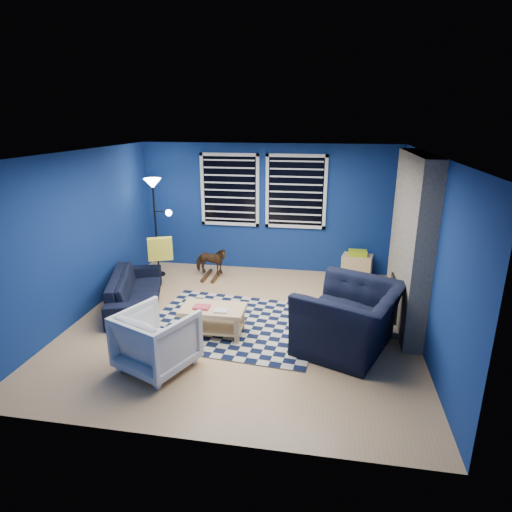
{
  "coord_description": "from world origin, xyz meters",
  "views": [
    {
      "loc": [
        1.19,
        -5.71,
        2.95
      ],
      "look_at": [
        0.15,
        0.3,
        0.98
      ],
      "focal_mm": 30.0,
      "sensor_mm": 36.0,
      "label": 1
    }
  ],
  "objects_px": {
    "armchair_bent": "(157,340)",
    "armchair_big": "(349,318)",
    "rocking_horse": "(211,261)",
    "coffee_table": "(213,315)",
    "cabinet": "(357,266)",
    "sofa": "(135,290)",
    "tv": "(401,211)",
    "floor_lamp": "(154,197)"
  },
  "relations": [
    {
      "from": "sofa",
      "to": "armchair_big",
      "type": "relative_size",
      "value": 1.41
    },
    {
      "from": "armchair_big",
      "to": "floor_lamp",
      "type": "distance_m",
      "value": 4.34
    },
    {
      "from": "armchair_big",
      "to": "cabinet",
      "type": "height_order",
      "value": "armchair_big"
    },
    {
      "from": "armchair_bent",
      "to": "sofa",
      "type": "bearing_deg",
      "value": -34.2
    },
    {
      "from": "sofa",
      "to": "floor_lamp",
      "type": "xyz_separation_m",
      "value": [
        -0.17,
        1.43,
        1.28
      ]
    },
    {
      "from": "armchair_bent",
      "to": "floor_lamp",
      "type": "relative_size",
      "value": 0.44
    },
    {
      "from": "rocking_horse",
      "to": "coffee_table",
      "type": "relative_size",
      "value": 0.7
    },
    {
      "from": "cabinet",
      "to": "floor_lamp",
      "type": "height_order",
      "value": "floor_lamp"
    },
    {
      "from": "floor_lamp",
      "to": "sofa",
      "type": "bearing_deg",
      "value": -83.37
    },
    {
      "from": "sofa",
      "to": "floor_lamp",
      "type": "relative_size",
      "value": 0.99
    },
    {
      "from": "floor_lamp",
      "to": "coffee_table",
      "type": "bearing_deg",
      "value": -52.43
    },
    {
      "from": "sofa",
      "to": "cabinet",
      "type": "height_order",
      "value": "same"
    },
    {
      "from": "rocking_horse",
      "to": "coffee_table",
      "type": "distance_m",
      "value": 2.31
    },
    {
      "from": "armchair_bent",
      "to": "rocking_horse",
      "type": "distance_m",
      "value": 3.15
    },
    {
      "from": "sofa",
      "to": "armchair_big",
      "type": "height_order",
      "value": "armchair_big"
    },
    {
      "from": "sofa",
      "to": "rocking_horse",
      "type": "relative_size",
      "value": 2.97
    },
    {
      "from": "tv",
      "to": "cabinet",
      "type": "bearing_deg",
      "value": 159.5
    },
    {
      "from": "tv",
      "to": "armchair_big",
      "type": "distance_m",
      "value": 2.8
    },
    {
      "from": "cabinet",
      "to": "armchair_big",
      "type": "bearing_deg",
      "value": -84.2
    },
    {
      "from": "sofa",
      "to": "armchair_bent",
      "type": "relative_size",
      "value": 2.26
    },
    {
      "from": "armchair_bent",
      "to": "cabinet",
      "type": "xyz_separation_m",
      "value": [
        2.57,
        3.6,
        -0.13
      ]
    },
    {
      "from": "armchair_big",
      "to": "armchair_bent",
      "type": "bearing_deg",
      "value": -46.85
    },
    {
      "from": "tv",
      "to": "rocking_horse",
      "type": "xyz_separation_m",
      "value": [
        -3.43,
        -0.21,
        -1.06
      ]
    },
    {
      "from": "cabinet",
      "to": "floor_lamp",
      "type": "bearing_deg",
      "value": -161.63
    },
    {
      "from": "armchair_bent",
      "to": "cabinet",
      "type": "distance_m",
      "value": 4.43
    },
    {
      "from": "armchair_big",
      "to": "cabinet",
      "type": "bearing_deg",
      "value": -162.81
    },
    {
      "from": "coffee_table",
      "to": "cabinet",
      "type": "xyz_separation_m",
      "value": [
        2.12,
        2.69,
        -0.07
      ]
    },
    {
      "from": "cabinet",
      "to": "armchair_bent",
      "type": "bearing_deg",
      "value": -114.55
    },
    {
      "from": "tv",
      "to": "rocking_horse",
      "type": "distance_m",
      "value": 3.6
    },
    {
      "from": "armchair_bent",
      "to": "armchair_big",
      "type": "bearing_deg",
      "value": -135.75
    },
    {
      "from": "armchair_big",
      "to": "cabinet",
      "type": "distance_m",
      "value": 2.74
    },
    {
      "from": "floor_lamp",
      "to": "tv",
      "type": "bearing_deg",
      "value": 3.16
    },
    {
      "from": "armchair_big",
      "to": "floor_lamp",
      "type": "relative_size",
      "value": 0.71
    },
    {
      "from": "sofa",
      "to": "cabinet",
      "type": "xyz_separation_m",
      "value": [
        3.63,
        1.92,
        -0.03
      ]
    },
    {
      "from": "rocking_horse",
      "to": "floor_lamp",
      "type": "distance_m",
      "value": 1.59
    },
    {
      "from": "armchair_big",
      "to": "rocking_horse",
      "type": "height_order",
      "value": "armchair_big"
    },
    {
      "from": "sofa",
      "to": "cabinet",
      "type": "bearing_deg",
      "value": -81.0
    },
    {
      "from": "tv",
      "to": "sofa",
      "type": "height_order",
      "value": "tv"
    },
    {
      "from": "rocking_horse",
      "to": "floor_lamp",
      "type": "height_order",
      "value": "floor_lamp"
    },
    {
      "from": "sofa",
      "to": "floor_lamp",
      "type": "bearing_deg",
      "value": -12.26
    },
    {
      "from": "rocking_horse",
      "to": "coffee_table",
      "type": "xyz_separation_m",
      "value": [
        0.65,
        -2.22,
        -0.03
      ]
    },
    {
      "from": "tv",
      "to": "cabinet",
      "type": "xyz_separation_m",
      "value": [
        -0.67,
        0.25,
        -1.16
      ]
    }
  ]
}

